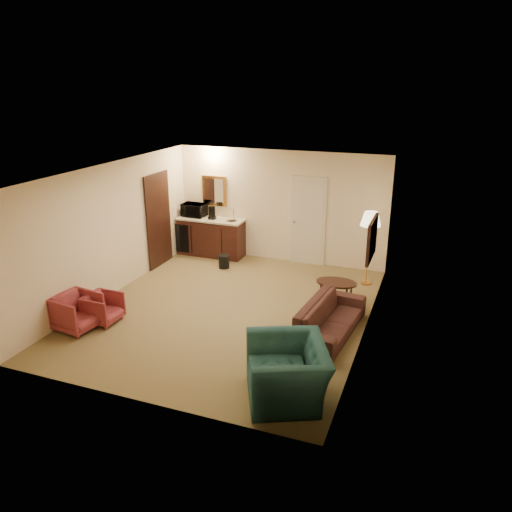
# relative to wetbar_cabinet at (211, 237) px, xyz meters

# --- Properties ---
(ground) EXTENTS (6.00, 6.00, 0.00)m
(ground) POSITION_rel_wetbar_cabinet_xyz_m (1.65, -2.72, -0.46)
(ground) COLOR olive
(ground) RESTS_ON ground
(room_walls) EXTENTS (5.02, 6.01, 2.61)m
(room_walls) POSITION_rel_wetbar_cabinet_xyz_m (1.55, -1.95, 1.26)
(room_walls) COLOR beige
(room_walls) RESTS_ON ground
(wetbar_cabinet) EXTENTS (1.64, 0.58, 0.92)m
(wetbar_cabinet) POSITION_rel_wetbar_cabinet_xyz_m (0.00, 0.00, 0.00)
(wetbar_cabinet) COLOR #3B1412
(wetbar_cabinet) RESTS_ON ground
(sofa) EXTENTS (0.76, 1.99, 0.76)m
(sofa) POSITION_rel_wetbar_cabinet_xyz_m (3.60, -2.98, -0.08)
(sofa) COLOR black
(sofa) RESTS_ON ground
(teal_armchair) EXTENTS (1.20, 1.40, 1.04)m
(teal_armchair) POSITION_rel_wetbar_cabinet_xyz_m (3.45, -4.92, 0.06)
(teal_armchair) COLOR #1E4C4A
(teal_armchair) RESTS_ON ground
(rose_chair_near) EXTENTS (0.54, 0.58, 0.58)m
(rose_chair_near) POSITION_rel_wetbar_cabinet_xyz_m (-0.25, -3.94, -0.17)
(rose_chair_near) COLOR maroon
(rose_chair_near) RESTS_ON ground
(rose_chair_far) EXTENTS (0.72, 0.76, 0.70)m
(rose_chair_far) POSITION_rel_wetbar_cabinet_xyz_m (-0.50, -4.32, -0.11)
(rose_chair_far) COLOR maroon
(rose_chair_far) RESTS_ON ground
(coffee_table) EXTENTS (0.83, 0.60, 0.45)m
(coffee_table) POSITION_rel_wetbar_cabinet_xyz_m (3.45, -1.72, -0.24)
(coffee_table) COLOR black
(coffee_table) RESTS_ON ground
(floor_lamp) EXTENTS (0.53, 0.53, 1.57)m
(floor_lamp) POSITION_rel_wetbar_cabinet_xyz_m (3.85, -0.53, 0.33)
(floor_lamp) COLOR #B4813C
(floor_lamp) RESTS_ON ground
(waste_bin) EXTENTS (0.28, 0.28, 0.30)m
(waste_bin) POSITION_rel_wetbar_cabinet_xyz_m (0.65, -0.72, -0.31)
(waste_bin) COLOR black
(waste_bin) RESTS_ON ground
(microwave) EXTENTS (0.58, 0.34, 0.39)m
(microwave) POSITION_rel_wetbar_cabinet_xyz_m (-0.48, 0.07, 0.65)
(microwave) COLOR black
(microwave) RESTS_ON wetbar_cabinet
(coffee_maker) EXTENTS (0.20, 0.20, 0.30)m
(coffee_maker) POSITION_rel_wetbar_cabinet_xyz_m (0.04, -0.00, 0.61)
(coffee_maker) COLOR black
(coffee_maker) RESTS_ON wetbar_cabinet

